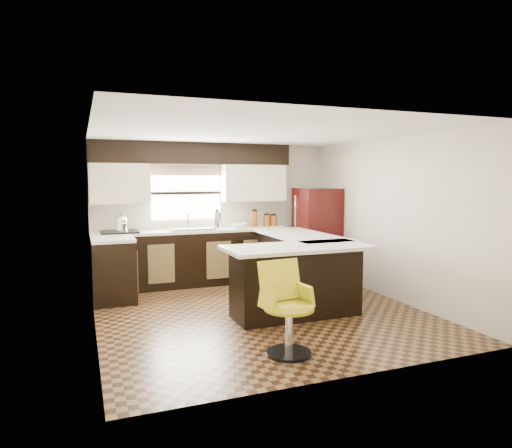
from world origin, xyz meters
name	(u,v)px	position (x,y,z in m)	size (l,w,h in m)	color
floor	(259,312)	(0.00, 0.00, 0.00)	(4.40, 4.40, 0.00)	#49301A
ceiling	(260,132)	(0.00, 0.00, 2.40)	(4.40, 4.40, 0.00)	silver
wall_back	(214,212)	(0.00, 2.20, 1.20)	(4.40, 4.40, 0.00)	beige
wall_front	(351,247)	(0.00, -2.20, 1.20)	(4.40, 4.40, 0.00)	beige
wall_left	(92,230)	(-2.10, 0.00, 1.20)	(4.40, 4.40, 0.00)	beige
wall_right	(390,219)	(2.10, 0.00, 1.20)	(4.40, 4.40, 0.00)	beige
base_cab_back	(194,258)	(-0.45, 1.90, 0.45)	(3.30, 0.60, 0.90)	black
base_cab_left	(114,271)	(-1.80, 1.25, 0.45)	(0.60, 0.70, 0.90)	black
counter_back	(193,231)	(-0.45, 1.90, 0.92)	(3.30, 0.60, 0.04)	silver
counter_left	(113,239)	(-1.80, 1.25, 0.92)	(0.60, 0.70, 0.04)	silver
soffit	(194,154)	(-0.40, 2.03, 2.22)	(3.40, 0.35, 0.36)	black
upper_cab_left	(119,183)	(-1.62, 2.03, 1.72)	(0.94, 0.35, 0.64)	beige
upper_cab_right	(253,183)	(0.68, 2.03, 1.72)	(1.14, 0.35, 0.64)	beige
window_pane	(186,193)	(-0.50, 2.18, 1.55)	(1.20, 0.02, 0.90)	white
valance	(186,170)	(-0.50, 2.14, 1.94)	(1.30, 0.06, 0.18)	#D19B93
sink	(191,229)	(-0.50, 1.88, 0.96)	(0.75, 0.45, 0.03)	#B2B2B7
dishwasher	(255,258)	(0.55, 1.61, 0.43)	(0.58, 0.03, 0.78)	black
cooktop	(120,232)	(-1.65, 1.88, 0.96)	(0.58, 0.50, 0.03)	black
peninsula_long	(299,266)	(0.90, 0.62, 0.45)	(0.60, 1.95, 0.90)	black
peninsula_return	(296,282)	(0.38, -0.35, 0.45)	(1.65, 0.60, 0.90)	black
counter_pen_long	(302,236)	(0.95, 0.62, 0.92)	(0.84, 1.95, 0.04)	silver
counter_pen_return	(298,248)	(0.35, -0.44, 0.92)	(1.89, 0.84, 0.04)	silver
refrigerator	(317,234)	(1.73, 1.57, 0.81)	(0.70, 0.67, 1.63)	black
bar_chair	(289,309)	(-0.27, -1.52, 0.48)	(0.51, 0.51, 0.96)	gold
kettle	(121,222)	(-1.62, 1.88, 1.11)	(0.20, 0.20, 0.27)	silver
percolator	(217,220)	(-0.03, 1.90, 1.09)	(0.14, 0.14, 0.29)	silver
mixing_bowl	(238,226)	(0.35, 1.90, 0.98)	(0.29, 0.29, 0.07)	white
canister_large	(254,219)	(0.65, 1.92, 1.09)	(0.13, 0.13, 0.28)	brown
canister_med	(267,221)	(0.90, 1.92, 1.05)	(0.12, 0.12, 0.20)	brown
canister_small	(273,221)	(1.03, 1.92, 1.04)	(0.13, 0.13, 0.19)	brown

